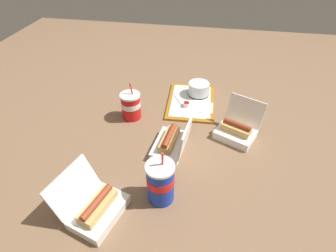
{
  "coord_description": "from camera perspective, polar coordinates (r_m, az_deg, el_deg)",
  "views": [
    {
      "loc": [
        -0.93,
        -0.16,
        0.85
      ],
      "look_at": [
        0.03,
        0.0,
        0.05
      ],
      "focal_mm": 28.0,
      "sensor_mm": 36.0,
      "label": 1
    }
  ],
  "objects": [
    {
      "name": "plastic_fork",
      "position": [
        1.51,
        2.28,
        5.79
      ],
      "size": [
        0.1,
        0.07,
        0.0
      ],
      "primitive_type": "cube",
      "rotation": [
        0.0,
        0.0,
        0.56
      ],
      "color": "white",
      "rests_on": "food_tray"
    },
    {
      "name": "clamshell_hotdog_center",
      "position": [
        1.0,
        -15.46,
        -16.64
      ],
      "size": [
        0.25,
        0.25,
        0.17
      ],
      "color": "white",
      "rests_on": "ground_plane"
    },
    {
      "name": "food_tray",
      "position": [
        1.51,
        5.02,
        5.33
      ],
      "size": [
        0.38,
        0.28,
        0.01
      ],
      "color": "#A56619",
      "rests_on": "ground_plane"
    },
    {
      "name": "cake_container",
      "position": [
        1.55,
        6.69,
        7.97
      ],
      "size": [
        0.12,
        0.12,
        0.07
      ],
      "color": "black",
      "rests_on": "food_tray"
    },
    {
      "name": "clamshell_hotdog_back",
      "position": [
        1.3,
        14.73,
        -0.79
      ],
      "size": [
        0.23,
        0.23,
        0.17
      ],
      "color": "white",
      "rests_on": "ground_plane"
    },
    {
      "name": "clamshell_hotdog_corner",
      "position": [
        1.19,
        0.74,
        -3.63
      ],
      "size": [
        0.22,
        0.17,
        0.17
      ],
      "color": "white",
      "rests_on": "ground_plane"
    },
    {
      "name": "soda_cup_left",
      "position": [
        1.37,
        -8.05,
        4.44
      ],
      "size": [
        0.1,
        0.1,
        0.2
      ],
      "color": "red",
      "rests_on": "ground_plane"
    },
    {
      "name": "ground_plane",
      "position": [
        1.27,
        -0.05,
        -2.51
      ],
      "size": [
        3.2,
        3.2,
        0.0
      ],
      "primitive_type": "plane",
      "color": "brown"
    },
    {
      "name": "napkin_stack",
      "position": [
        1.46,
        7.77,
        4.03
      ],
      "size": [
        0.1,
        0.1,
        0.0
      ],
      "primitive_type": "cube",
      "rotation": [
        0.0,
        0.0,
        -0.01
      ],
      "color": "white",
      "rests_on": "food_tray"
    },
    {
      "name": "ketchup_cup",
      "position": [
        1.45,
        4.05,
        4.74
      ],
      "size": [
        0.04,
        0.04,
        0.02
      ],
      "color": "white",
      "rests_on": "food_tray"
    },
    {
      "name": "soda_cup_front",
      "position": [
        0.97,
        -1.64,
        -12.04
      ],
      "size": [
        0.11,
        0.11,
        0.24
      ],
      "color": "#1938B7",
      "rests_on": "ground_plane"
    }
  ]
}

